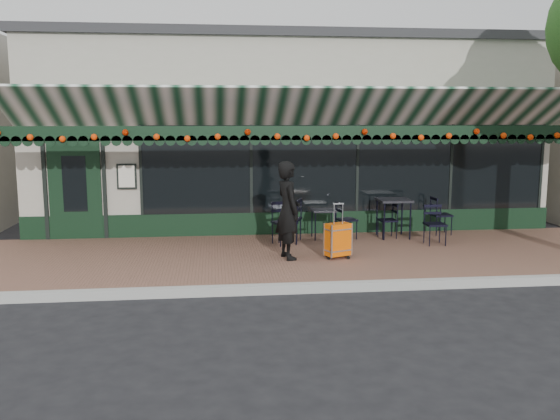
{
  "coord_description": "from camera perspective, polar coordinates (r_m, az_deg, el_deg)",
  "views": [
    {
      "loc": [
        -1.83,
        -9.1,
        2.76
      ],
      "look_at": [
        -0.63,
        1.6,
        1.08
      ],
      "focal_mm": 38.0,
      "sensor_mm": 36.0,
      "label": 1
    }
  ],
  "objects": [
    {
      "name": "sidewalk",
      "position": [
        11.56,
        2.87,
        -4.54
      ],
      "size": [
        18.0,
        4.0,
        0.15
      ],
      "primitive_type": "cube",
      "color": "brown",
      "rests_on": "ground"
    },
    {
      "name": "chair_a_left",
      "position": [
        13.14,
        10.3,
        -1.02
      ],
      "size": [
        0.4,
        0.4,
        0.76
      ],
      "primitive_type": null,
      "rotation": [
        0.0,
        0.0,
        -1.51
      ],
      "color": "black",
      "rests_on": "sidewalk"
    },
    {
      "name": "chair_b_right",
      "position": [
        12.94,
        6.42,
        -0.96
      ],
      "size": [
        0.48,
        0.48,
        0.82
      ],
      "primitive_type": null,
      "rotation": [
        0.0,
        0.0,
        1.77
      ],
      "color": "black",
      "rests_on": "sidewalk"
    },
    {
      "name": "chair_a_right",
      "position": [
        13.82,
        15.25,
        -0.5
      ],
      "size": [
        0.45,
        0.45,
        0.86
      ],
      "primitive_type": null,
      "rotation": [
        0.0,
        0.0,
        1.61
      ],
      "color": "black",
      "rests_on": "sidewalk"
    },
    {
      "name": "suitcase",
      "position": [
        11.11,
        5.6,
        -2.9
      ],
      "size": [
        0.51,
        0.41,
        1.03
      ],
      "rotation": [
        0.0,
        0.0,
        0.4
      ],
      "color": "#E05807",
      "rests_on": "sidewalk"
    },
    {
      "name": "chair_b_left",
      "position": [
        12.54,
        0.96,
        -0.94
      ],
      "size": [
        0.6,
        0.6,
        0.93
      ],
      "primitive_type": null,
      "rotation": [
        0.0,
        0.0,
        -1.92
      ],
      "color": "black",
      "rests_on": "sidewalk"
    },
    {
      "name": "cafe_table_b",
      "position": [
        12.87,
        4.21,
        -0.24
      ],
      "size": [
        0.52,
        0.52,
        0.64
      ],
      "color": "black",
      "rests_on": "sidewalk"
    },
    {
      "name": "restaurant_building",
      "position": [
        17.04,
        -0.26,
        7.26
      ],
      "size": [
        12.0,
        9.6,
        4.5
      ],
      "color": "#A19B8B",
      "rests_on": "ground"
    },
    {
      "name": "woman",
      "position": [
        10.95,
        0.77,
        -0.03
      ],
      "size": [
        0.58,
        0.75,
        1.82
      ],
      "primitive_type": "imported",
      "rotation": [
        0.0,
        0.0,
        1.81
      ],
      "color": "black",
      "rests_on": "sidewalk"
    },
    {
      "name": "chair_a_front",
      "position": [
        12.65,
        14.71,
        -1.39
      ],
      "size": [
        0.42,
        0.42,
        0.83
      ],
      "primitive_type": null,
      "rotation": [
        0.0,
        0.0,
        -0.01
      ],
      "color": "black",
      "rests_on": "sidewalk"
    },
    {
      "name": "curb",
      "position": [
        9.58,
        4.89,
        -7.41
      ],
      "size": [
        18.0,
        0.16,
        0.15
      ],
      "primitive_type": "cube",
      "color": "#9E9E99",
      "rests_on": "ground"
    },
    {
      "name": "ground",
      "position": [
        9.68,
        4.79,
        -7.71
      ],
      "size": [
        80.0,
        80.0,
        0.0
      ],
      "primitive_type": "plane",
      "color": "black",
      "rests_on": "ground"
    },
    {
      "name": "chair_b_front",
      "position": [
        12.25,
        0.42,
        -1.27
      ],
      "size": [
        0.58,
        0.58,
        0.9
      ],
      "primitive_type": null,
      "rotation": [
        0.0,
        0.0,
        0.37
      ],
      "color": "black",
      "rests_on": "sidewalk"
    },
    {
      "name": "cafe_table_a",
      "position": [
        13.17,
        10.89,
        0.68
      ],
      "size": [
        0.69,
        0.69,
        0.85
      ],
      "color": "black",
      "rests_on": "sidewalk"
    }
  ]
}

